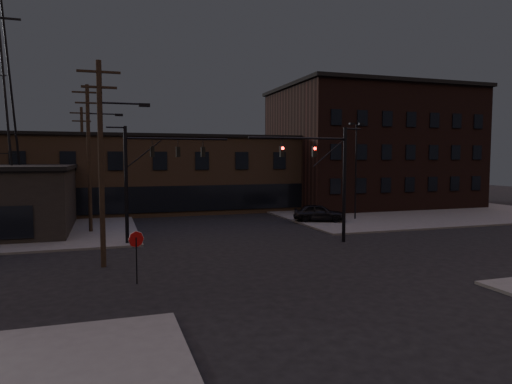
% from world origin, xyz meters
% --- Properties ---
extents(ground, '(140.00, 140.00, 0.00)m').
position_xyz_m(ground, '(0.00, 0.00, 0.00)').
color(ground, black).
rests_on(ground, ground).
extents(sidewalk_ne, '(30.00, 30.00, 0.15)m').
position_xyz_m(sidewalk_ne, '(22.00, 22.00, 0.07)').
color(sidewalk_ne, '#474744').
rests_on(sidewalk_ne, ground).
extents(building_row, '(40.00, 12.00, 8.00)m').
position_xyz_m(building_row, '(0.00, 28.00, 4.00)').
color(building_row, brown).
rests_on(building_row, ground).
extents(building_right, '(22.00, 16.00, 14.00)m').
position_xyz_m(building_right, '(22.00, 26.00, 7.00)').
color(building_right, black).
rests_on(building_right, ground).
extents(traffic_signal_near, '(7.12, 0.24, 8.00)m').
position_xyz_m(traffic_signal_near, '(5.36, 4.50, 4.93)').
color(traffic_signal_near, black).
rests_on(traffic_signal_near, ground).
extents(traffic_signal_far, '(7.12, 0.24, 8.00)m').
position_xyz_m(traffic_signal_far, '(-6.72, 8.00, 5.01)').
color(traffic_signal_far, black).
rests_on(traffic_signal_far, ground).
extents(stop_sign, '(0.72, 0.33, 2.48)m').
position_xyz_m(stop_sign, '(-8.00, -1.99, 1.84)').
color(stop_sign, black).
rests_on(stop_sign, ground).
extents(utility_pole_near, '(3.70, 0.28, 11.00)m').
position_xyz_m(utility_pole_near, '(-9.43, 2.00, 5.87)').
color(utility_pole_near, black).
rests_on(utility_pole_near, ground).
extents(utility_pole_mid, '(3.70, 0.28, 11.50)m').
position_xyz_m(utility_pole_mid, '(-10.44, 14.00, 6.13)').
color(utility_pole_mid, black).
rests_on(utility_pole_mid, ground).
extents(utility_pole_far, '(2.20, 0.28, 11.00)m').
position_xyz_m(utility_pole_far, '(-11.50, 26.00, 5.78)').
color(utility_pole_far, black).
rests_on(utility_pole_far, ground).
extents(lot_light_a, '(1.50, 0.28, 9.14)m').
position_xyz_m(lot_light_a, '(13.00, 14.00, 5.51)').
color(lot_light_a, black).
rests_on(lot_light_a, ground).
extents(lot_light_b, '(1.50, 0.28, 9.14)m').
position_xyz_m(lot_light_b, '(19.00, 19.00, 5.51)').
color(lot_light_b, black).
rests_on(lot_light_b, ground).
extents(parked_car_lot_a, '(4.96, 3.48, 1.57)m').
position_xyz_m(parked_car_lot_a, '(9.00, 13.54, 0.93)').
color(parked_car_lot_a, black).
rests_on(parked_car_lot_a, sidewalk_ne).
extents(parked_car_lot_b, '(4.22, 1.91, 1.20)m').
position_xyz_m(parked_car_lot_b, '(13.45, 20.73, 0.75)').
color(parked_car_lot_b, '#AAABAD').
rests_on(parked_car_lot_b, sidewalk_ne).
extents(car_crossing, '(3.51, 5.51, 1.72)m').
position_xyz_m(car_crossing, '(5.01, 25.89, 0.86)').
color(car_crossing, black).
rests_on(car_crossing, ground).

